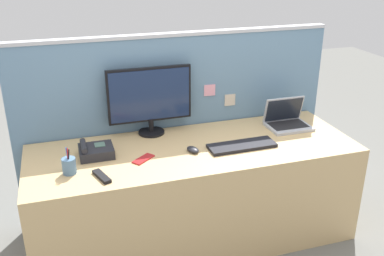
# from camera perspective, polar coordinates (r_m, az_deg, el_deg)

# --- Properties ---
(ground_plane) EXTENTS (10.00, 10.00, 0.00)m
(ground_plane) POSITION_cam_1_polar(r_m,az_deg,el_deg) (3.27, 0.27, -13.78)
(ground_plane) COLOR slate
(desk) EXTENTS (2.17, 0.77, 0.71)m
(desk) POSITION_cam_1_polar(r_m,az_deg,el_deg) (3.07, 0.28, -8.50)
(desk) COLOR tan
(desk) RESTS_ON ground_plane
(cubicle_divider) EXTENTS (2.32, 0.08, 1.39)m
(cubicle_divider) POSITION_cam_1_polar(r_m,az_deg,el_deg) (3.28, -1.96, 0.36)
(cubicle_divider) COLOR #6084A3
(cubicle_divider) RESTS_ON ground_plane
(desktop_monitor) EXTENTS (0.59, 0.18, 0.48)m
(desktop_monitor) POSITION_cam_1_polar(r_m,az_deg,el_deg) (3.04, -5.51, 3.98)
(desktop_monitor) COLOR black
(desktop_monitor) RESTS_ON desk
(laptop) EXTENTS (0.31, 0.24, 0.21)m
(laptop) POSITION_cam_1_polar(r_m,az_deg,el_deg) (3.29, 12.21, 1.06)
(laptop) COLOR #B2B5BC
(laptop) RESTS_ON desk
(desk_phone) EXTENTS (0.21, 0.19, 0.10)m
(desk_phone) POSITION_cam_1_polar(r_m,az_deg,el_deg) (2.84, -12.47, -2.93)
(desk_phone) COLOR #232328
(desk_phone) RESTS_ON desk
(keyboard_main) EXTENTS (0.46, 0.16, 0.02)m
(keyboard_main) POSITION_cam_1_polar(r_m,az_deg,el_deg) (2.92, 6.51, -2.29)
(keyboard_main) COLOR black
(keyboard_main) RESTS_ON desk
(computer_mouse_right_hand) EXTENTS (0.09, 0.11, 0.03)m
(computer_mouse_right_hand) POSITION_cam_1_polar(r_m,az_deg,el_deg) (2.84, 0.11, -2.83)
(computer_mouse_right_hand) COLOR #232328
(computer_mouse_right_hand) RESTS_ON desk
(pen_cup) EXTENTS (0.08, 0.08, 0.17)m
(pen_cup) POSITION_cam_1_polar(r_m,az_deg,el_deg) (2.66, -15.71, -4.75)
(pen_cup) COLOR #4C7093
(pen_cup) RESTS_ON desk
(cell_phone_red_case) EXTENTS (0.16, 0.14, 0.01)m
(cell_phone_red_case) POSITION_cam_1_polar(r_m,az_deg,el_deg) (2.76, -6.34, -4.04)
(cell_phone_red_case) COLOR #B22323
(cell_phone_red_case) RESTS_ON desk
(tv_remote) EXTENTS (0.10, 0.18, 0.02)m
(tv_remote) POSITION_cam_1_polar(r_m,az_deg,el_deg) (2.59, -11.67, -6.17)
(tv_remote) COLOR black
(tv_remote) RESTS_ON desk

